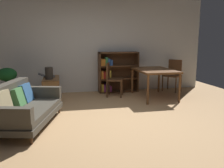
# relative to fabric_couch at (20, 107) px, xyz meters

# --- Properties ---
(ground_plane) EXTENTS (8.16, 8.16, 0.00)m
(ground_plane) POSITION_rel_fabric_couch_xyz_m (1.58, -0.06, -0.35)
(ground_plane) COLOR tan
(back_wall_panel) EXTENTS (6.80, 0.10, 2.70)m
(back_wall_panel) POSITION_rel_fabric_couch_xyz_m (1.58, 2.64, 1.00)
(back_wall_panel) COLOR silver
(back_wall_panel) RESTS_ON ground_plane
(fabric_couch) EXTENTS (1.27, 1.86, 0.74)m
(fabric_couch) POSITION_rel_fabric_couch_xyz_m (0.00, 0.00, 0.00)
(fabric_couch) COLOR #56351E
(fabric_couch) RESTS_ON ground_plane
(media_console) EXTENTS (0.39, 1.03, 0.57)m
(media_console) POSITION_rel_fabric_couch_xyz_m (0.48, 1.77, -0.06)
(media_console) COLOR brown
(media_console) RESTS_ON ground_plane
(open_laptop) EXTENTS (0.43, 0.34, 0.09)m
(open_laptop) POSITION_rel_fabric_couch_xyz_m (0.38, 1.98, 0.25)
(open_laptop) COLOR #333338
(open_laptop) RESTS_ON media_console
(desk_speaker) EXTENTS (0.19, 0.19, 0.29)m
(desk_speaker) POSITION_rel_fabric_couch_xyz_m (0.45, 1.56, 0.37)
(desk_speaker) COLOR #2D2823
(desk_speaker) RESTS_ON media_console
(potted_floor_plant) EXTENTS (0.45, 0.45, 0.85)m
(potted_floor_plant) POSITION_rel_fabric_couch_xyz_m (-0.53, 1.72, 0.22)
(potted_floor_plant) COLOR brown
(potted_floor_plant) RESTS_ON ground_plane
(dining_table) EXTENTS (0.90, 1.36, 0.75)m
(dining_table) POSITION_rel_fabric_couch_xyz_m (3.10, 1.50, 0.33)
(dining_table) COLOR brown
(dining_table) RESTS_ON ground_plane
(dining_chair_near) EXTENTS (0.52, 0.52, 0.90)m
(dining_chair_near) POSITION_rel_fabric_couch_xyz_m (2.06, 1.88, 0.16)
(dining_chair_near) COLOR #56351E
(dining_chair_near) RESTS_ON ground_plane
(dining_chair_far) EXTENTS (0.59, 0.60, 0.93)m
(dining_chair_far) POSITION_rel_fabric_couch_xyz_m (3.99, 2.21, 0.18)
(dining_chair_far) COLOR #56351E
(dining_chair_far) RESTS_ON ground_plane
(bookshelf) EXTENTS (1.15, 0.35, 1.17)m
(bookshelf) POSITION_rel_fabric_couch_xyz_m (2.27, 2.45, 0.22)
(bookshelf) COLOR #56351E
(bookshelf) RESTS_ON ground_plane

